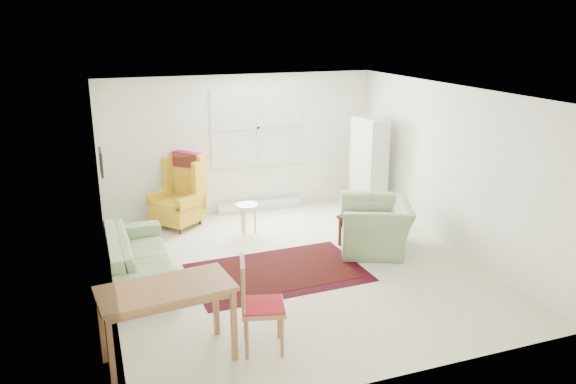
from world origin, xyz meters
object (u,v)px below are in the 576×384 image
object	(u,v)px
armchair	(375,221)
desk_chair	(263,305)
stool	(247,219)
coffee_table	(364,231)
sofa	(139,248)
wingback_chair	(176,192)
cabinet	(369,167)
desk	(168,324)

from	to	relation	value
armchair	desk_chair	bearing A→B (deg)	-27.15
stool	desk_chair	xyz separation A→B (m)	(-0.80, -3.39, 0.27)
coffee_table	stool	distance (m)	1.96
sofa	armchair	world-z (taller)	armchair
wingback_chair	cabinet	bearing A→B (deg)	41.10
cabinet	desk	xyz separation A→B (m)	(-4.13, -3.50, -0.46)
desk	desk_chair	world-z (taller)	desk_chair
sofa	desk_chair	bearing A→B (deg)	-155.63
armchair	coffee_table	bearing A→B (deg)	-117.75
wingback_chair	stool	distance (m)	1.31
stool	coffee_table	bearing A→B (deg)	-37.86
wingback_chair	stool	xyz separation A→B (m)	(1.03, -0.72, -0.37)
armchair	stool	world-z (taller)	armchair
coffee_table	wingback_chair	bearing A→B (deg)	143.31
coffee_table	desk_chair	size ratio (longest dim) A/B	0.60
wingback_chair	stool	size ratio (longest dim) A/B	2.47
sofa	wingback_chair	xyz separation A→B (m)	(0.82, 1.82, 0.20)
cabinet	desk_chair	world-z (taller)	cabinet
stool	desk	bearing A→B (deg)	-118.49
coffee_table	stool	world-z (taller)	coffee_table
sofa	cabinet	distance (m)	4.43
desk	wingback_chair	bearing A→B (deg)	79.39
armchair	sofa	bearing A→B (deg)	-70.83
sofa	coffee_table	bearing A→B (deg)	-91.93
armchair	stool	distance (m)	2.14
sofa	desk_chair	world-z (taller)	desk_chair
sofa	desk_chair	distance (m)	2.51
wingback_chair	armchair	bearing A→B (deg)	12.06
coffee_table	desk_chair	xyz separation A→B (m)	(-2.34, -2.19, 0.26)
stool	wingback_chair	bearing A→B (deg)	145.13
stool	desk	distance (m)	3.73
desk	desk_chair	bearing A→B (deg)	-6.58
coffee_table	desk	xyz separation A→B (m)	(-3.32, -2.07, 0.17)
wingback_chair	coffee_table	xyz separation A→B (m)	(2.58, -1.92, -0.37)
desk_chair	armchair	bearing A→B (deg)	-36.22
sofa	cabinet	world-z (taller)	cabinet
desk	desk_chair	distance (m)	0.99
stool	cabinet	size ratio (longest dim) A/B	0.29
sofa	cabinet	bearing A→B (deg)	-72.78
sofa	armchair	distance (m)	3.51
desk_chair	desk	bearing A→B (deg)	97.30
desk	stool	bearing A→B (deg)	61.51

